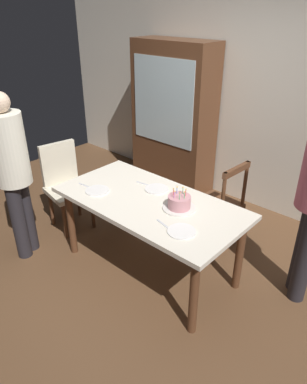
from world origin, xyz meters
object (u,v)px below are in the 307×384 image
(plate_near_celebrant, at_px, (97,191))
(plate_near_guest, at_px, (182,231))
(dining_table, at_px, (149,209))
(chair_spindle_back, at_px, (218,206))
(chair_upholstered, at_px, (65,181))
(china_cabinet, at_px, (173,118))
(plate_far_side, at_px, (157,189))
(person_celebrant, at_px, (13,169))
(birthday_cake, at_px, (179,203))

(plate_near_celebrant, height_order, plate_near_guest, same)
(dining_table, height_order, chair_spindle_back, chair_spindle_back)
(chair_upholstered, relative_size, china_cabinet, 0.50)
(dining_table, distance_m, plate_far_side, 0.23)
(plate_far_side, relative_size, person_celebrant, 0.13)
(dining_table, xyz_separation_m, person_celebrant, (-1.11, -0.65, 0.27))
(plate_far_side, bearing_deg, chair_spindle_back, 59.17)
(dining_table, bearing_deg, person_celebrant, -149.72)
(birthday_cake, xyz_separation_m, chair_spindle_back, (-0.03, 0.69, -0.35))
(birthday_cake, bearing_deg, plate_far_side, 160.45)
(plate_near_celebrant, distance_m, person_celebrant, 0.80)
(chair_spindle_back, bearing_deg, china_cabinet, 147.21)
(birthday_cake, distance_m, plate_near_guest, 0.35)
(plate_near_guest, xyz_separation_m, chair_upholstered, (-1.75, 0.17, -0.22))
(plate_near_celebrant, xyz_separation_m, plate_far_side, (0.38, 0.39, 0.00))
(dining_table, relative_size, plate_far_side, 7.75)
(dining_table, xyz_separation_m, plate_far_side, (-0.09, 0.19, 0.10))
(dining_table, bearing_deg, birthday_cake, 12.97)
(chair_spindle_back, xyz_separation_m, chair_upholstered, (-1.49, -0.78, 0.07))
(plate_near_celebrant, distance_m, china_cabinet, 1.84)
(birthday_cake, height_order, person_celebrant, person_celebrant)
(birthday_cake, xyz_separation_m, plate_near_celebrant, (-0.75, -0.26, -0.05))
(birthday_cake, relative_size, plate_near_celebrant, 1.27)
(dining_table, height_order, plate_far_side, plate_far_side)
(plate_far_side, relative_size, chair_upholstered, 0.23)
(dining_table, bearing_deg, plate_near_guest, -20.82)
(plate_near_celebrant, relative_size, chair_upholstered, 0.23)
(plate_far_side, xyz_separation_m, chair_upholstered, (-1.15, -0.22, -0.22))
(dining_table, height_order, chair_upholstered, chair_upholstered)
(chair_spindle_back, bearing_deg, plate_near_celebrant, -127.13)
(plate_near_guest, height_order, chair_upholstered, chair_upholstered)
(chair_spindle_back, distance_m, person_celebrant, 2.00)
(chair_upholstered, bearing_deg, person_celebrant, -77.77)
(dining_table, relative_size, chair_spindle_back, 1.79)
(birthday_cake, distance_m, chair_upholstered, 1.55)
(plate_far_side, relative_size, china_cabinet, 0.12)
(plate_near_celebrant, relative_size, person_celebrant, 0.13)
(china_cabinet, bearing_deg, plate_far_side, -55.93)
(plate_near_guest, xyz_separation_m, china_cabinet, (-1.52, 1.75, 0.20))
(birthday_cake, height_order, plate_near_celebrant, birthday_cake)
(plate_near_celebrant, height_order, plate_far_side, same)
(plate_near_guest, height_order, china_cabinet, china_cabinet)
(chair_spindle_back, bearing_deg, person_celebrant, -134.10)
(plate_near_celebrant, distance_m, plate_far_side, 0.55)
(plate_near_celebrant, distance_m, chair_spindle_back, 1.22)
(birthday_cake, bearing_deg, dining_table, -167.03)
(plate_near_guest, bearing_deg, birthday_cake, 131.71)
(plate_near_guest, bearing_deg, chair_upholstered, 174.61)
(plate_near_guest, relative_size, chair_spindle_back, 0.23)
(plate_near_guest, relative_size, person_celebrant, 0.13)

